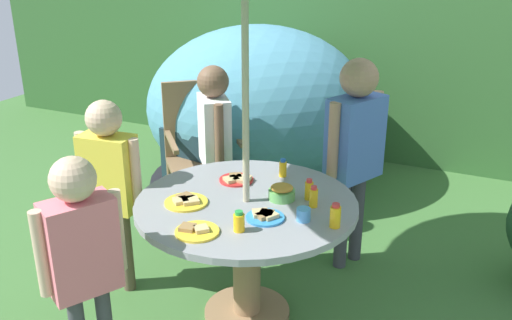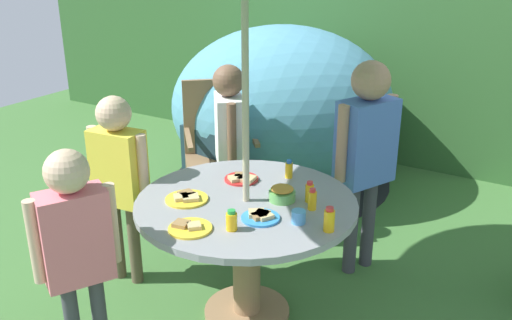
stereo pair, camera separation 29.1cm
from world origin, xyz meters
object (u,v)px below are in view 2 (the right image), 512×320
child_in_white_shirt (229,130)px  child_in_yellow_shirt (119,167)px  plate_near_right (187,198)px  child_in_blue_shirt (366,142)px  snack_bowl (282,193)px  juice_bottle_center_back (329,220)px  juice_bottle_mid_left (289,169)px  juice_bottle_far_left (232,221)px  child_in_pink_shirt (75,237)px  dome_tent (282,107)px  plate_mid_right (242,178)px  wooden_chair (219,145)px  plate_front_edge (260,216)px  juice_bottle_near_left (312,200)px  garden_table (246,228)px  plate_center_front (189,227)px  juice_bottle_far_right (310,192)px  cup_near (299,217)px

child_in_white_shirt → child_in_yellow_shirt: bearing=-54.5°
plate_near_right → child_in_blue_shirt: bearing=56.1°
child_in_blue_shirt → snack_bowl: 0.73m
juice_bottle_center_back → juice_bottle_mid_left: juice_bottle_center_back is taller
plate_near_right → juice_bottle_far_left: juice_bottle_far_left is taller
child_in_pink_shirt → juice_bottle_mid_left: bearing=6.6°
snack_bowl → child_in_yellow_shirt: bearing=-169.5°
dome_tent → plate_mid_right: 1.73m
child_in_blue_shirt → juice_bottle_mid_left: size_ratio=12.55×
dome_tent → plate_near_right: 2.05m
child_in_yellow_shirt → plate_mid_right: 0.74m
juice_bottle_far_left → juice_bottle_mid_left: size_ratio=0.95×
child_in_yellow_shirt → juice_bottle_center_back: (1.35, 0.00, 0.01)m
child_in_blue_shirt → child_in_pink_shirt: (-0.80, -1.58, -0.13)m
plate_near_right → juice_bottle_far_left: (0.39, -0.15, 0.04)m
plate_mid_right → wooden_chair: bearing=132.1°
child_in_yellow_shirt → child_in_pink_shirt: child_in_yellow_shirt is taller
plate_front_edge → juice_bottle_mid_left: size_ratio=1.77×
snack_bowl → plate_near_right: (-0.44, -0.26, -0.03)m
plate_near_right → juice_bottle_mid_left: juice_bottle_mid_left is taller
juice_bottle_near_left → child_in_yellow_shirt: bearing=-171.9°
dome_tent → plate_near_right: bearing=-66.1°
child_in_blue_shirt → child_in_pink_shirt: bearing=-2.1°
child_in_blue_shirt → juice_bottle_near_left: child_in_blue_shirt is taller
child_in_yellow_shirt → dome_tent: bearing=82.6°
plate_mid_right → plate_front_edge: size_ratio=1.02×
juice_bottle_near_left → juice_bottle_far_left: size_ratio=1.11×
garden_table → plate_near_right: bearing=-150.1°
snack_bowl → plate_center_front: bearing=-113.8°
plate_center_front → juice_bottle_far_left: size_ratio=2.03×
juice_bottle_far_left → juice_bottle_far_right: size_ratio=0.90×
plate_center_front → juice_bottle_far_right: 0.68m
plate_mid_right → juice_bottle_mid_left: 0.28m
dome_tent → child_in_white_shirt: size_ratio=1.78×
child_in_blue_shirt → juice_bottle_mid_left: (-0.32, -0.40, -0.11)m
plate_front_edge → plate_center_front: (-0.24, -0.27, -0.00)m
child_in_pink_shirt → cup_near: size_ratio=16.60×
plate_front_edge → juice_bottle_far_left: 0.18m
plate_front_edge → juice_bottle_center_back: bearing=10.0°
child_in_pink_shirt → plate_center_front: (0.37, 0.37, -0.02)m
child_in_blue_shirt → plate_front_edge: child_in_blue_shirt is taller
snack_bowl → juice_bottle_far_left: 0.42m
wooden_chair → cup_near: wooden_chair is taller
wooden_chair → child_in_blue_shirt: child_in_blue_shirt is taller
plate_front_edge → child_in_blue_shirt: bearing=78.4°
child_in_pink_shirt → juice_bottle_mid_left: 1.27m
juice_bottle_center_back → juice_bottle_mid_left: size_ratio=1.14×
garden_table → child_in_yellow_shirt: child_in_yellow_shirt is taller
snack_bowl → juice_bottle_near_left: juice_bottle_near_left is taller
garden_table → plate_center_front: (-0.06, -0.41, 0.17)m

